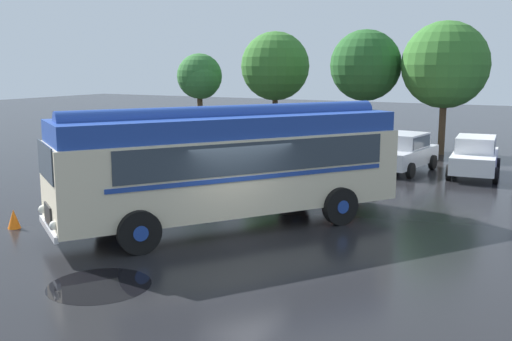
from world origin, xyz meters
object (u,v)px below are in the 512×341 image
object	(u,v)px
car_near_left	(294,142)
car_mid_left	(349,148)
vintage_bus	(230,161)
car_far_right	(475,156)
traffic_cone	(14,219)
car_mid_right	(403,152)

from	to	relation	value
car_near_left	car_mid_left	bearing A→B (deg)	-14.93
car_mid_left	vintage_bus	bearing A→B (deg)	-87.22
car_far_right	traffic_cone	world-z (taller)	car_far_right
car_mid_left	car_mid_right	size ratio (longest dim) A/B	0.99
vintage_bus	car_mid_left	world-z (taller)	vintage_bus
car_mid_right	car_far_right	world-z (taller)	same
car_mid_left	traffic_cone	distance (m)	15.36
car_near_left	car_mid_right	world-z (taller)	same
vintage_bus	car_far_right	distance (m)	12.67
car_mid_right	traffic_cone	distance (m)	16.25
car_far_right	traffic_cone	bearing A→B (deg)	-124.54
car_near_left	traffic_cone	xyz separation A→B (m)	(-1.57, -15.45, -0.57)
car_near_left	car_mid_left	xyz separation A→B (m)	(3.18, -0.85, 0.00)
car_far_right	vintage_bus	bearing A→B (deg)	-112.76
car_mid_right	traffic_cone	xyz separation A→B (m)	(-7.27, -14.52, -0.57)
car_near_left	car_far_right	size ratio (longest dim) A/B	0.98
car_near_left	car_mid_left	world-z (taller)	same
car_far_right	car_mid_right	bearing A→B (deg)	-174.43
car_near_left	traffic_cone	world-z (taller)	car_near_left
vintage_bus	car_near_left	bearing A→B (deg)	106.92
car_far_right	traffic_cone	distance (m)	17.98
car_mid_left	traffic_cone	size ratio (longest dim) A/B	7.89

